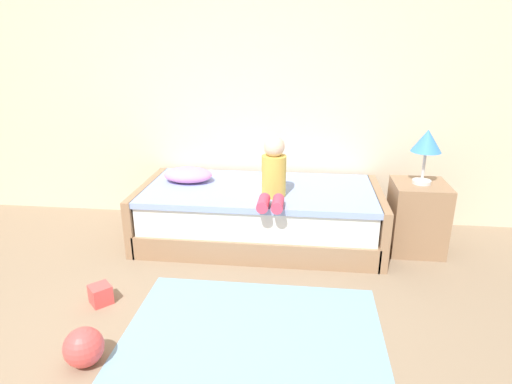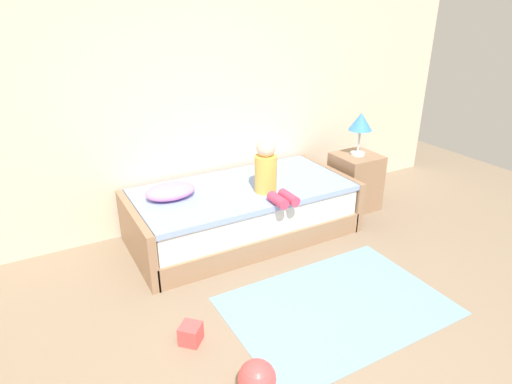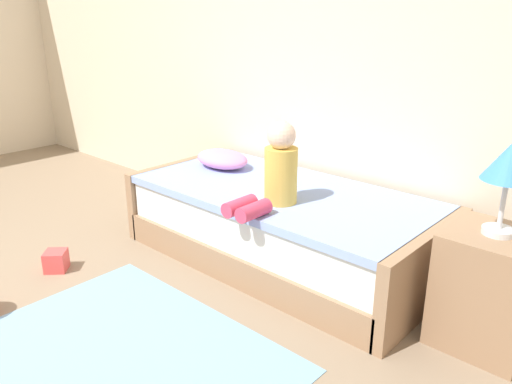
{
  "view_description": "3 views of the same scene",
  "coord_description": "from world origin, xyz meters",
  "px_view_note": "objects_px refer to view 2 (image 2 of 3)",
  "views": [
    {
      "loc": [
        1.05,
        -1.55,
        1.73
      ],
      "look_at": [
        0.67,
        1.75,
        0.55
      ],
      "focal_mm": 30.44,
      "sensor_mm": 36.0,
      "label": 1
    },
    {
      "loc": [
        -1.04,
        -1.3,
        2.09
      ],
      "look_at": [
        0.67,
        1.75,
        0.55
      ],
      "focal_mm": 30.59,
      "sensor_mm": 36.0,
      "label": 2
    },
    {
      "loc": [
        2.65,
        -0.42,
        1.59
      ],
      "look_at": [
        0.67,
        1.75,
        0.55
      ],
      "focal_mm": 35.44,
      "sensor_mm": 36.0,
      "label": 3
    }
  ],
  "objects_px": {
    "pillow": "(170,191)",
    "toy_block": "(191,334)",
    "table_lamp": "(361,124)",
    "bed": "(243,212)",
    "toy_ball": "(257,379)",
    "nightstand": "(355,181)",
    "child_figure": "(268,172)"
  },
  "relations": [
    {
      "from": "pillow",
      "to": "toy_block",
      "type": "height_order",
      "value": "pillow"
    },
    {
      "from": "child_figure",
      "to": "toy_block",
      "type": "height_order",
      "value": "child_figure"
    },
    {
      "from": "table_lamp",
      "to": "toy_block",
      "type": "xyz_separation_m",
      "value": [
        -2.33,
        -1.09,
        -0.87
      ]
    },
    {
      "from": "bed",
      "to": "toy_ball",
      "type": "bearing_deg",
      "value": -115.26
    },
    {
      "from": "table_lamp",
      "to": "toy_block",
      "type": "height_order",
      "value": "table_lamp"
    },
    {
      "from": "bed",
      "to": "table_lamp",
      "type": "relative_size",
      "value": 4.69
    },
    {
      "from": "nightstand",
      "to": "child_figure",
      "type": "bearing_deg",
      "value": -170.44
    },
    {
      "from": "bed",
      "to": "pillow",
      "type": "xyz_separation_m",
      "value": [
        -0.66,
        0.1,
        0.32
      ]
    },
    {
      "from": "toy_block",
      "to": "child_figure",
      "type": "bearing_deg",
      "value": 38.45
    },
    {
      "from": "toy_ball",
      "to": "nightstand",
      "type": "bearing_deg",
      "value": 37.85
    },
    {
      "from": "child_figure",
      "to": "toy_block",
      "type": "relative_size",
      "value": 3.82
    },
    {
      "from": "child_figure",
      "to": "pillow",
      "type": "distance_m",
      "value": 0.87
    },
    {
      "from": "child_figure",
      "to": "nightstand",
      "type": "bearing_deg",
      "value": 9.56
    },
    {
      "from": "table_lamp",
      "to": "nightstand",
      "type": "bearing_deg",
      "value": 0.0
    },
    {
      "from": "pillow",
      "to": "toy_block",
      "type": "relative_size",
      "value": 3.3
    },
    {
      "from": "bed",
      "to": "toy_ball",
      "type": "relative_size",
      "value": 9.48
    },
    {
      "from": "bed",
      "to": "toy_block",
      "type": "distance_m",
      "value": 1.5
    },
    {
      "from": "pillow",
      "to": "bed",
      "type": "bearing_deg",
      "value": -8.61
    },
    {
      "from": "bed",
      "to": "toy_block",
      "type": "xyz_separation_m",
      "value": [
        -0.98,
        -1.12,
        -0.18
      ]
    },
    {
      "from": "child_figure",
      "to": "pillow",
      "type": "xyz_separation_m",
      "value": [
        -0.8,
        0.33,
        -0.14
      ]
    },
    {
      "from": "bed",
      "to": "toy_ball",
      "type": "xyz_separation_m",
      "value": [
        -0.8,
        -1.69,
        -0.13
      ]
    },
    {
      "from": "table_lamp",
      "to": "toy_ball",
      "type": "relative_size",
      "value": 2.02
    },
    {
      "from": "child_figure",
      "to": "toy_ball",
      "type": "distance_m",
      "value": 1.84
    },
    {
      "from": "bed",
      "to": "toy_ball",
      "type": "height_order",
      "value": "bed"
    },
    {
      "from": "pillow",
      "to": "table_lamp",
      "type": "bearing_deg",
      "value": -3.54
    },
    {
      "from": "nightstand",
      "to": "child_figure",
      "type": "distance_m",
      "value": 1.29
    },
    {
      "from": "table_lamp",
      "to": "child_figure",
      "type": "relative_size",
      "value": 0.88
    },
    {
      "from": "nightstand",
      "to": "bed",
      "type": "bearing_deg",
      "value": 178.96
    },
    {
      "from": "table_lamp",
      "to": "toy_ball",
      "type": "xyz_separation_m",
      "value": [
        -2.15,
        -1.67,
        -0.83
      ]
    },
    {
      "from": "bed",
      "to": "pillow",
      "type": "height_order",
      "value": "pillow"
    },
    {
      "from": "bed",
      "to": "nightstand",
      "type": "bearing_deg",
      "value": -1.04
    },
    {
      "from": "child_figure",
      "to": "toy_ball",
      "type": "height_order",
      "value": "child_figure"
    }
  ]
}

